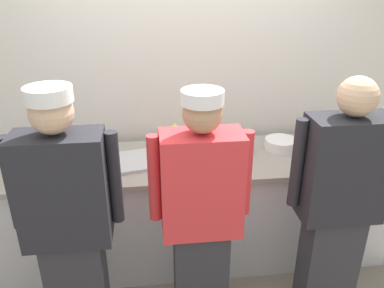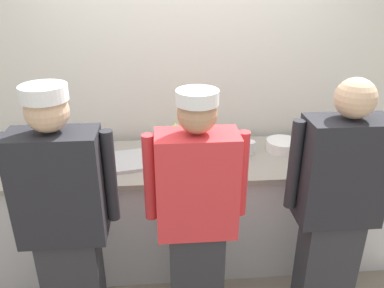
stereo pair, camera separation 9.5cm
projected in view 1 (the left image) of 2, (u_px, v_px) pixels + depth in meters
ground_plane at (196, 286)px, 2.93m from camera, size 9.00×9.00×0.00m
wall_back at (183, 64)px, 3.13m from camera, size 4.89×0.10×2.98m
prep_counter at (190, 208)px, 3.10m from camera, size 3.12×0.75×0.88m
chef_near_left at (69, 224)px, 2.14m from camera, size 0.61×0.24×1.68m
chef_center at (201, 216)px, 2.26m from camera, size 0.59×0.24×1.63m
chef_far_right at (338, 205)px, 2.34m from camera, size 0.61×0.24×1.68m
plate_stack_front at (281, 144)px, 3.06m from camera, size 0.25×0.25×0.08m
mixing_bowl_steel at (220, 150)px, 2.90m from camera, size 0.33×0.33×0.13m
sheet_tray at (125, 162)px, 2.83m from camera, size 0.53×0.43×0.02m
squeeze_bottle_primary at (175, 135)px, 3.08m from camera, size 0.06×0.06×0.21m
squeeze_bottle_secondary at (330, 139)px, 3.04m from camera, size 0.06×0.06×0.18m
ramekin_green_sauce at (303, 140)px, 3.19m from camera, size 0.10×0.10×0.04m
ramekin_red_sauce at (15, 164)px, 2.77m from camera, size 0.11×0.11×0.05m
ramekin_yellow_sauce at (11, 158)px, 2.88m from camera, size 0.11×0.11×0.04m
ramekin_orange_sauce at (49, 162)px, 2.81m from camera, size 0.09×0.09×0.05m
deli_cup at (248, 146)px, 3.00m from camera, size 0.09×0.09×0.10m
chefs_knife at (308, 158)px, 2.91m from camera, size 0.28×0.03×0.02m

